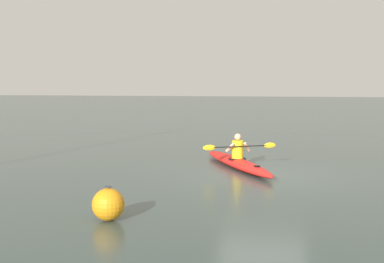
{
  "coord_description": "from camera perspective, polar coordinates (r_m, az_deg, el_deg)",
  "views": [
    {
      "loc": [
        -0.7,
        14.4,
        2.66
      ],
      "look_at": [
        1.76,
        1.6,
        1.38
      ],
      "focal_mm": 47.43,
      "sensor_mm": 36.0,
      "label": 1
    }
  ],
  "objects": [
    {
      "name": "kayaker",
      "position": [
        15.75,
        5.18,
        -1.83
      ],
      "size": [
        2.14,
        1.13,
        0.77
      ],
      "color": "yellow",
      "rests_on": "kayak"
    },
    {
      "name": "kayak",
      "position": [
        15.89,
        5.06,
        -3.51
      ],
      "size": [
        2.92,
        4.86,
        0.3
      ],
      "color": "red",
      "rests_on": "ground"
    },
    {
      "name": "mooring_buoy_channel_marker",
      "position": [
        9.95,
        -9.4,
        -8.1
      ],
      "size": [
        0.63,
        0.63,
        0.67
      ],
      "color": "orange",
      "rests_on": "ground"
    },
    {
      "name": "ground_plane",
      "position": [
        14.66,
        7.98,
        -4.91
      ],
      "size": [
        160.0,
        160.0,
        0.0
      ],
      "primitive_type": "plane",
      "color": "#384742"
    }
  ]
}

